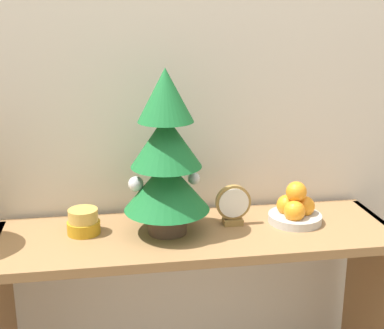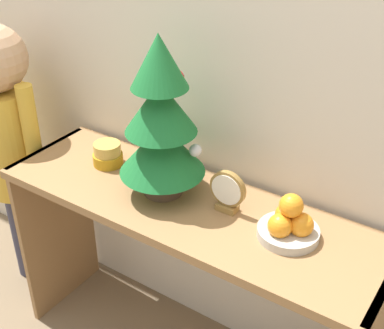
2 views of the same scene
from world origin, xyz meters
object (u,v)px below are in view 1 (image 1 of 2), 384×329
Objects in this scene: mini_tree at (166,156)px; desk_clock at (233,205)px; fruit_bowl at (295,209)px; singing_bowl at (83,222)px.

mini_tree is 3.82× the size of desk_clock.
mini_tree is 2.94× the size of fruit_bowl.
desk_clock reaches higher than singing_bowl.
fruit_bowl is 1.70× the size of singing_bowl.
mini_tree is 0.29m from desk_clock.
fruit_bowl is (0.43, 0.02, -0.21)m from mini_tree.
desk_clock is at bearing 176.80° from fruit_bowl.
desk_clock is at bearing -0.57° from singing_bowl.
fruit_bowl is 1.30× the size of desk_clock.
mini_tree is at bearing -172.89° from desk_clock.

